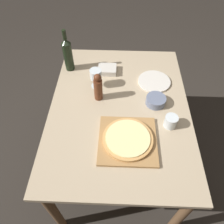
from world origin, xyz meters
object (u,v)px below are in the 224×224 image
object	(u,v)px
pepper_mill	(98,88)
small_bowl	(156,101)
wine_bottle	(68,54)
pizza	(128,138)
wine_glass	(96,75)

from	to	relation	value
pepper_mill	small_bowl	world-z (taller)	pepper_mill
wine_bottle	small_bowl	world-z (taller)	wine_bottle
pizza	small_bowl	distance (m)	0.37
wine_glass	small_bowl	bearing A→B (deg)	-20.60
small_bowl	pizza	bearing A→B (deg)	-121.69
wine_glass	wine_bottle	bearing A→B (deg)	139.59
pizza	wine_glass	bearing A→B (deg)	115.70
pizza	pepper_mill	size ratio (longest dim) A/B	1.41
pizza	pepper_mill	xyz separation A→B (m)	(-0.20, 0.36, 0.07)
pizza	wine_bottle	size ratio (longest dim) A/B	0.90
pizza	pepper_mill	distance (m)	0.42
pizza	wine_glass	distance (m)	0.54
wine_glass	small_bowl	xyz separation A→B (m)	(0.43, -0.16, -0.08)
pizza	small_bowl	world-z (taller)	small_bowl
pizza	wine_bottle	bearing A→B (deg)	124.30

